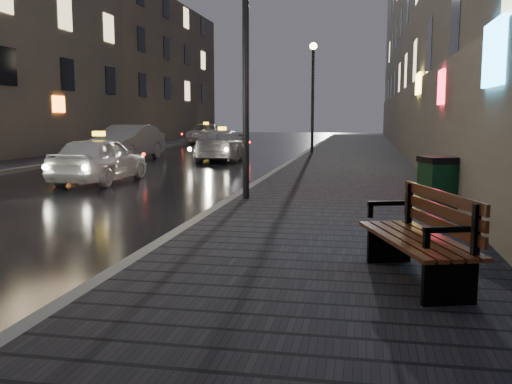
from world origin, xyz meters
TOP-DOWN VIEW (x-y plane):
  - sidewalk at (3.90, 21.00)m, footprint 4.60×58.00m
  - curb at (1.50, 21.00)m, footprint 0.20×58.00m
  - sidewalk_far at (-8.70, 21.00)m, footprint 2.40×58.00m
  - curb_far at (-7.40, 21.00)m, footprint 0.20×58.00m
  - building_near at (7.10, 25.00)m, footprint 1.80×50.00m
  - building_far_c at (-13.50, 39.00)m, footprint 6.00×22.00m
  - lamp_near at (1.85, 6.00)m, footprint 0.36×0.36m
  - lamp_far at (1.85, 22.00)m, footprint 0.36×0.36m
  - bench at (5.01, 0.25)m, footprint 1.24×2.06m
  - trash_bin at (5.80, 5.34)m, footprint 0.86×0.86m
  - taxi_near at (-3.20, 9.37)m, footprint 1.61×3.99m
  - car_left_mid at (-5.85, 17.55)m, footprint 1.83×4.73m
  - taxi_mid at (-1.71, 18.09)m, footprint 2.10×4.66m
  - taxi_far at (-6.69, 33.26)m, footprint 2.59×4.99m

SIDE VIEW (x-z plane):
  - sidewalk at x=3.90m, z-range 0.00..0.15m
  - curb at x=1.50m, z-range 0.00..0.15m
  - sidewalk_far at x=-8.70m, z-range 0.00..0.15m
  - curb_far at x=-7.40m, z-range 0.00..0.15m
  - bench at x=5.01m, z-range 0.15..1.15m
  - taxi_mid at x=-1.71m, z-range 0.00..1.32m
  - trash_bin at x=5.80m, z-range 0.16..1.17m
  - taxi_far at x=-6.69m, z-range 0.00..1.34m
  - taxi_near at x=-3.20m, z-range 0.00..1.36m
  - car_left_mid at x=-5.85m, z-range 0.00..1.54m
  - lamp_near at x=1.85m, z-range 0.85..6.13m
  - lamp_far at x=1.85m, z-range 0.85..6.13m
  - building_far_c at x=-13.50m, z-range 0.00..11.00m
  - building_near at x=7.10m, z-range 0.00..13.00m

